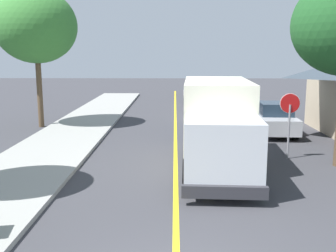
{
  "coord_description": "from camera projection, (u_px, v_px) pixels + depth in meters",
  "views": [
    {
      "loc": [
        -0.04,
        -6.39,
        4.25
      ],
      "look_at": [
        -0.3,
        9.02,
        1.4
      ],
      "focal_mm": 42.87,
      "sensor_mm": 36.0,
      "label": 1
    }
  ],
  "objects": [
    {
      "name": "stop_sign",
      "position": [
        290.0,
        113.0,
        15.92
      ],
      "size": [
        0.8,
        0.1,
        2.65
      ],
      "color": "gray",
      "rests_on": "ground"
    },
    {
      "name": "street_tree_down_block",
      "position": [
        36.0,
        26.0,
        22.11
      ],
      "size": [
        4.52,
        4.52,
        7.7
      ],
      "color": "brown",
      "rests_on": "ground"
    },
    {
      "name": "centre_line_yellow",
      "position": [
        176.0,
        154.0,
        16.88
      ],
      "size": [
        0.16,
        56.0,
        0.01
      ],
      "primitive_type": "cube",
      "color": "gold",
      "rests_on": "ground"
    },
    {
      "name": "parked_car_furthest",
      "position": [
        198.0,
        88.0,
        39.47
      ],
      "size": [
        1.85,
        4.42,
        1.67
      ],
      "color": "#4C564C",
      "rests_on": "ground"
    },
    {
      "name": "parked_car_far",
      "position": [
        196.0,
        95.0,
        32.74
      ],
      "size": [
        1.91,
        4.44,
        1.67
      ],
      "color": "#B7B7BC",
      "rests_on": "ground"
    },
    {
      "name": "parked_car_near",
      "position": [
        215.0,
        119.0,
        21.06
      ],
      "size": [
        1.93,
        4.45,
        1.67
      ],
      "color": "#2D4793",
      "rests_on": "ground"
    },
    {
      "name": "parked_van_across",
      "position": [
        274.0,
        119.0,
        21.03
      ],
      "size": [
        2.0,
        4.48,
        1.67
      ],
      "color": "#B7B7BC",
      "rests_on": "ground"
    },
    {
      "name": "box_truck",
      "position": [
        217.0,
        121.0,
        14.65
      ],
      "size": [
        2.72,
        7.28,
        3.2
      ],
      "color": "#F2EDCC",
      "rests_on": "ground"
    },
    {
      "name": "parked_car_mid",
      "position": [
        203.0,
        104.0,
        26.97
      ],
      "size": [
        1.99,
        4.47,
        1.67
      ],
      "color": "silver",
      "rests_on": "ground"
    }
  ]
}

